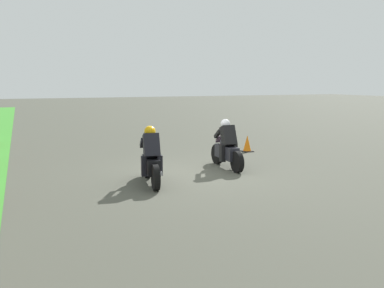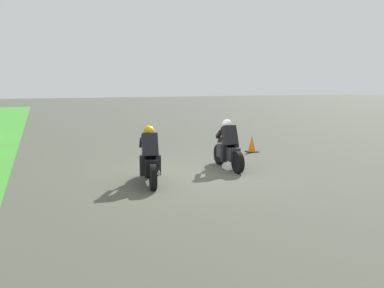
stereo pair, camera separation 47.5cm
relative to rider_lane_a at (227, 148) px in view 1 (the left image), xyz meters
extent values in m
plane|color=#4B4C40|center=(-0.30, 1.39, -0.62)|extent=(120.00, 120.00, 0.00)
cylinder|color=black|center=(0.70, -0.02, -0.30)|extent=(0.64, 0.16, 0.64)
cylinder|color=black|center=(-0.70, 0.03, -0.30)|extent=(0.64, 0.16, 0.64)
cube|color=#25252D|center=(0.00, 0.00, -0.12)|extent=(1.11, 0.36, 0.40)
ellipsoid|color=#25252D|center=(0.10, 0.00, 0.18)|extent=(0.49, 0.32, 0.24)
cube|color=red|center=(-0.51, 0.02, -0.10)|extent=(0.07, 0.16, 0.08)
cylinder|color=#A5A5AD|center=(-0.35, -0.15, -0.25)|extent=(0.42, 0.12, 0.10)
cube|color=black|center=(-0.10, 0.01, 0.40)|extent=(0.50, 0.42, 0.66)
sphere|color=silver|center=(0.12, 0.00, 0.74)|extent=(0.31, 0.31, 0.30)
cube|color=#6F5569|center=(0.50, -0.02, 0.22)|extent=(0.16, 0.27, 0.23)
cube|color=black|center=(-0.11, 0.21, -0.12)|extent=(0.18, 0.15, 0.52)
cube|color=black|center=(-0.12, -0.19, -0.12)|extent=(0.18, 0.15, 0.52)
cube|color=black|center=(0.29, 0.17, 0.42)|extent=(0.39, 0.11, 0.31)
cube|color=black|center=(0.28, -0.19, 0.42)|extent=(0.39, 0.11, 0.31)
cylinder|color=black|center=(-0.22, 2.61, -0.30)|extent=(0.65, 0.23, 0.64)
cylinder|color=black|center=(-1.60, 2.82, -0.30)|extent=(0.65, 0.23, 0.64)
cube|color=black|center=(-0.91, 2.72, -0.12)|extent=(1.14, 0.48, 0.40)
ellipsoid|color=black|center=(-0.81, 2.70, 0.18)|extent=(0.52, 0.37, 0.24)
cube|color=red|center=(-1.41, 2.79, -0.10)|extent=(0.08, 0.17, 0.08)
cylinder|color=#A5A5AD|center=(-1.28, 2.61, -0.25)|extent=(0.43, 0.16, 0.10)
cube|color=black|center=(-1.01, 2.73, 0.40)|extent=(0.54, 0.47, 0.66)
sphere|color=#DE9F0D|center=(-0.79, 2.70, 0.74)|extent=(0.34, 0.34, 0.30)
cube|color=slate|center=(-0.42, 2.64, 0.22)|extent=(0.19, 0.28, 0.23)
cube|color=black|center=(-1.00, 2.93, -0.12)|extent=(0.20, 0.17, 0.52)
cube|color=black|center=(-1.06, 2.54, -0.12)|extent=(0.20, 0.17, 0.52)
cube|color=black|center=(-0.61, 2.85, 0.42)|extent=(0.40, 0.16, 0.31)
cube|color=black|center=(-0.66, 2.50, 0.42)|extent=(0.40, 0.16, 0.31)
cube|color=black|center=(2.35, -2.14, -0.61)|extent=(0.40, 0.40, 0.03)
cone|color=orange|center=(2.35, -2.14, -0.31)|extent=(0.32, 0.32, 0.62)
camera|label=1|loc=(-10.76, 5.78, 2.01)|focal=37.58mm
camera|label=2|loc=(-10.94, 5.34, 2.01)|focal=37.58mm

